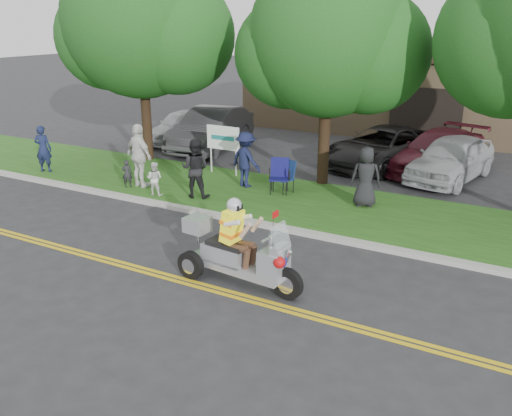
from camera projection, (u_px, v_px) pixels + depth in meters
The scene contains 24 objects.
ground at pixel (177, 267), 11.94m from camera, with size 120.00×120.00×0.00m, color #28282B.
centerline_near at pixel (161, 277), 11.46m from camera, with size 60.00×0.10×0.01m, color gold.
centerline_far at pixel (165, 274), 11.59m from camera, with size 60.00×0.10×0.01m, color gold.
curb at pixel (246, 221), 14.44m from camera, with size 60.00×0.25×0.12m, color #A8A89E.
grass_verge at pixel (281, 199), 16.22m from camera, with size 60.00×4.00×0.10m, color #1C4F15.
commercial_building at pixel (445, 87), 26.05m from camera, with size 18.00×8.20×4.00m.
tree_left at pixel (142, 27), 19.06m from camera, with size 6.62×5.40×7.78m.
tree_mid at pixel (330, 44), 16.19m from camera, with size 5.88×4.80×7.05m.
business_sign at pixel (223, 141), 18.29m from camera, with size 1.25×0.06×1.75m.
trike_scooter at pixel (236, 254), 11.03m from camera, with size 2.82×0.98×1.84m.
lawn_chair_a at pixel (286, 174), 16.54m from camera, with size 0.69×0.70×0.99m.
lawn_chair_b at pixel (279, 173), 16.51m from camera, with size 0.73×0.74×1.06m.
spectator_adult_left at pixel (43, 149), 18.67m from camera, with size 0.59×0.39×1.61m, color #151C3C.
spectator_adult_mid at pixel (195, 168), 15.96m from camera, with size 0.85×0.66×1.76m, color black.
spectator_adult_right at pixel (139, 156), 16.91m from camera, with size 1.17×0.49×2.00m, color silver.
spectator_chair_a at pixel (246, 159), 16.98m from camera, with size 1.13×0.65×1.75m, color #15193A.
spectator_chair_b at pixel (366, 177), 15.21m from camera, with size 0.84×0.55×1.72m, color black.
child_left at pixel (127, 174), 17.03m from camera, with size 0.32×0.21×0.88m, color black.
child_right at pixel (154, 179), 16.25m from camera, with size 0.50×0.39×1.02m, color silver.
parked_car_far_left at pixel (182, 126), 23.65m from camera, with size 1.65×4.11×1.40m, color #A5A7AC.
parked_car_left at pixel (211, 129), 22.28m from camera, with size 1.79×5.14×1.69m, color #303032.
parked_car_mid at pixel (383, 147), 19.71m from camera, with size 2.37×5.15×1.43m, color black.
parked_car_right at pixel (438, 152), 19.06m from camera, with size 2.00×4.92×1.43m, color #50121F.
parked_car_far_right at pixel (451, 158), 18.06m from camera, with size 1.78×4.42×1.51m, color #ABAEB3.
Camera 1 is at (6.73, -8.65, 5.21)m, focal length 38.00 mm.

